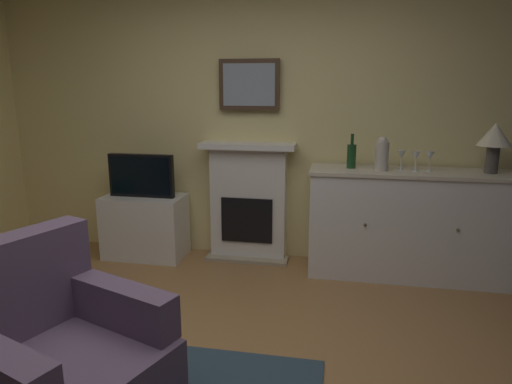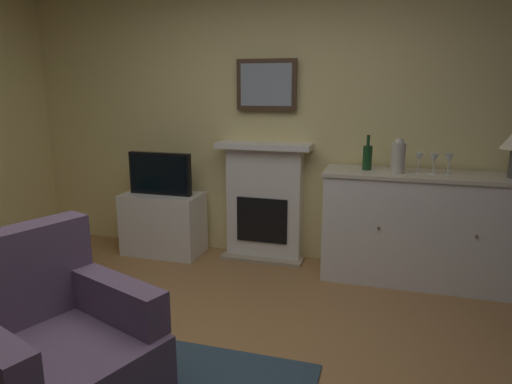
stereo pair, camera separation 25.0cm
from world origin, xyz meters
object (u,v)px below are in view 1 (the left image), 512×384
at_px(fireplace_unit, 249,202).
at_px(sideboard_cabinet, 406,224).
at_px(vase_decorative, 382,154).
at_px(tv_cabinet, 145,226).
at_px(wine_bottle, 351,155).
at_px(wine_glass_left, 401,156).
at_px(table_lamp, 495,138).
at_px(wine_glass_right, 430,157).
at_px(framed_picture, 249,85).
at_px(wine_glass_center, 416,157).
at_px(tv_set, 141,176).
at_px(armchair, 56,357).

relative_size(fireplace_unit, sideboard_cabinet, 0.67).
xyz_separation_m(vase_decorative, tv_cabinet, (-2.14, 0.07, -0.77)).
bearing_deg(fireplace_unit, wine_bottle, -8.92).
bearing_deg(wine_glass_left, tv_cabinet, 179.74).
xyz_separation_m(table_lamp, wine_glass_left, (-0.69, 0.00, -0.16)).
bearing_deg(table_lamp, wine_glass_right, -179.02).
distance_m(framed_picture, wine_bottle, 1.11).
xyz_separation_m(wine_bottle, wine_glass_center, (0.51, -0.06, 0.01)).
height_order(tv_set, armchair, tv_set).
distance_m(fireplace_unit, armchair, 2.42).
height_order(wine_glass_center, vase_decorative, vase_decorative).
bearing_deg(table_lamp, wine_glass_center, -177.19).
bearing_deg(wine_bottle, framed_picture, 168.35).
height_order(framed_picture, vase_decorative, framed_picture).
height_order(sideboard_cabinet, tv_set, tv_set).
bearing_deg(tv_cabinet, framed_picture, 12.01).
height_order(fireplace_unit, table_lamp, table_lamp).
relative_size(table_lamp, wine_bottle, 1.38).
height_order(fireplace_unit, framed_picture, framed_picture).
xyz_separation_m(fireplace_unit, tv_set, (-0.98, -0.19, 0.25)).
bearing_deg(wine_glass_right, armchair, -131.78).
xyz_separation_m(wine_bottle, tv_cabinet, (-1.90, -0.02, -0.73)).
bearing_deg(wine_glass_center, tv_cabinet, 178.96).
bearing_deg(fireplace_unit, vase_decorative, -11.06).
distance_m(vase_decorative, tv_set, 2.16).
distance_m(framed_picture, wine_glass_left, 1.46).
distance_m(framed_picture, armchair, 2.75).
bearing_deg(wine_bottle, tv_set, -178.77).
bearing_deg(tv_set, table_lamp, 0.16).
bearing_deg(fireplace_unit, wine_glass_right, -6.84).
relative_size(framed_picture, sideboard_cabinet, 0.34).
distance_m(sideboard_cabinet, table_lamp, 0.96).
bearing_deg(vase_decorative, wine_glass_center, 4.52).
distance_m(sideboard_cabinet, vase_decorative, 0.65).
bearing_deg(framed_picture, wine_bottle, -11.65).
height_order(sideboard_cabinet, wine_glass_right, wine_glass_right).
height_order(table_lamp, wine_glass_right, table_lamp).
distance_m(table_lamp, wine_glass_right, 0.50).
relative_size(table_lamp, armchair, 0.39).
bearing_deg(tv_set, fireplace_unit, 10.77).
bearing_deg(vase_decorative, tv_set, 178.88).
xyz_separation_m(framed_picture, armchair, (-0.42, -2.42, -1.23)).
xyz_separation_m(tv_cabinet, tv_set, (-0.00, -0.02, 0.50)).
height_order(framed_picture, armchair, framed_picture).
xyz_separation_m(sideboard_cabinet, wine_glass_right, (0.14, -0.01, 0.58)).
height_order(table_lamp, wine_glass_center, table_lamp).
relative_size(sideboard_cabinet, wine_glass_right, 9.93).
distance_m(wine_bottle, wine_glass_center, 0.52).
bearing_deg(table_lamp, tv_cabinet, 179.71).
bearing_deg(vase_decorative, wine_bottle, 161.12).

